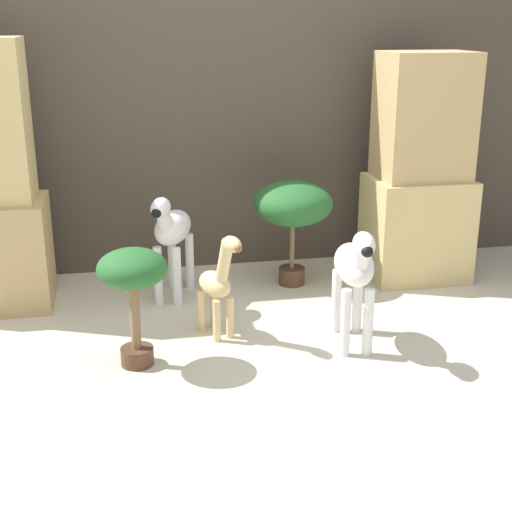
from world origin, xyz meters
TOP-DOWN VIEW (x-y plane):
  - ground_plane at (0.00, 0.00)m, footprint 14.00×14.00m
  - wall_back at (0.00, 1.59)m, footprint 6.40×0.08m
  - rock_pillar_right at (1.25, 1.10)m, footprint 0.60×0.47m
  - zebra_right at (0.55, 0.20)m, footprint 0.24×0.53m
  - zebra_left at (-0.27, 1.01)m, footprint 0.31×0.52m
  - giraffe_figurine at (-0.09, 0.43)m, footprint 0.23×0.37m
  - potted_palm_front at (0.46, 1.10)m, footprint 0.48×0.48m
  - potted_palm_back at (-0.51, 0.19)m, footprint 0.32×0.32m

SIDE VIEW (x-z plane):
  - ground_plane at x=0.00m, z-range 0.00..0.00m
  - giraffe_figurine at x=-0.09m, z-range 0.00..0.58m
  - zebra_right at x=0.55m, z-range 0.08..0.72m
  - zebra_left at x=-0.27m, z-range 0.08..0.72m
  - potted_palm_back at x=-0.51m, z-range 0.15..0.72m
  - potted_palm_front at x=0.46m, z-range 0.17..0.81m
  - rock_pillar_right at x=1.25m, z-range -0.05..1.33m
  - wall_back at x=0.00m, z-range 0.00..2.20m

